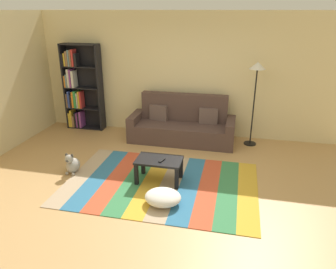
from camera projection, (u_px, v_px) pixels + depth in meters
ground_plane at (159, 186)px, 5.29m from camera, size 14.00×14.00×0.00m
back_wall at (186, 75)px, 7.11m from camera, size 6.80×0.10×2.70m
rug at (161, 183)px, 5.35m from camera, size 3.15×2.12×0.01m
couch at (182, 126)px, 7.00m from camera, size 2.26×0.80×1.00m
bookshelf at (79, 89)px, 7.55m from camera, size 0.90×0.28×2.00m
coffee_table at (159, 163)px, 5.30m from camera, size 0.76×0.47×0.40m
pouf at (163, 197)px, 4.75m from camera, size 0.54×0.47×0.21m
dog at (72, 164)px, 5.65m from camera, size 0.22×0.35×0.40m
standing_lamp at (257, 77)px, 6.38m from camera, size 0.32×0.32×1.75m
tv_remote at (162, 160)px, 5.21m from camera, size 0.09×0.16×0.02m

